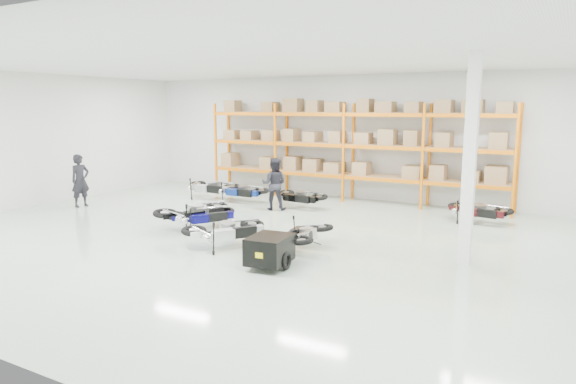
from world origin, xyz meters
The scene contains 14 objects.
room centered at (0.00, 0.00, 2.25)m, with size 18.00×18.00×18.00m.
pallet_rack centered at (0.00, 6.45, 2.26)m, with size 11.28×0.98×3.62m.
structural_column centered at (5.20, 0.50, 2.25)m, with size 0.25×0.25×4.50m, color white.
moto_blue_centre centered at (-1.71, 0.19, 0.52)m, with size 0.76×1.71×1.04m, color #090850, non-canonical shape.
moto_silver_left centered at (-0.05, -0.97, 0.55)m, with size 0.80×1.80×1.10m, color silver, non-canonical shape.
moto_black_far_left centered at (-1.98, 0.24, 0.59)m, with size 0.86×1.95×1.19m, color black, non-canonical shape.
moto_touring_right centered at (1.68, -0.24, 0.50)m, with size 0.72×1.63×1.00m, color black, non-canonical shape.
trailer centered at (1.68, -1.83, 0.40)m, with size 0.87×1.66×0.69m.
moto_back_a centered at (-3.15, 4.19, 0.53)m, with size 0.77×1.72×1.05m, color navy, non-canonical shape.
moto_back_b centered at (-4.52, 4.21, 0.57)m, with size 0.83×1.86×1.14m, color #A1A6AA, non-canonical shape.
moto_back_c centered at (-0.84, 4.23, 0.51)m, with size 0.74×1.68×1.02m, color black, non-canonical shape.
moto_back_d centered at (4.80, 4.73, 0.49)m, with size 0.72×1.62×0.99m, color #390B0F, non-canonical shape.
person_left centered at (-7.47, 0.87, 0.89)m, with size 0.65×0.43×1.79m, color black.
person_back centered at (-1.43, 3.60, 0.86)m, with size 0.84×0.65×1.72m, color #22212A.
Camera 1 is at (7.08, -10.76, 3.36)m, focal length 32.00 mm.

